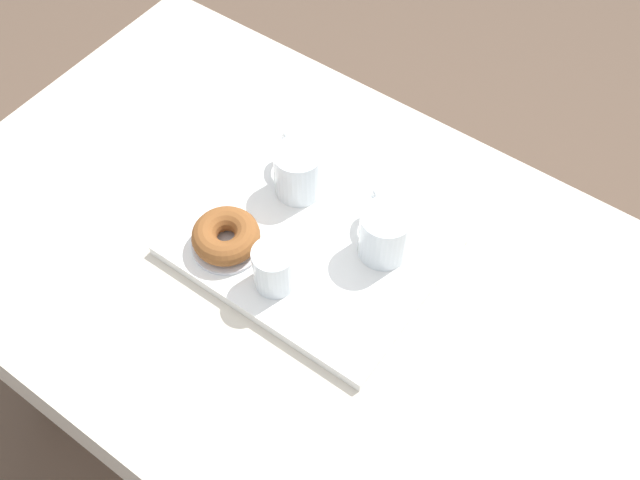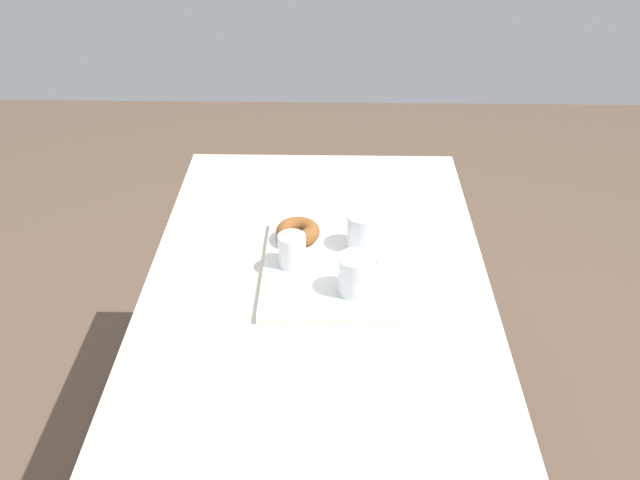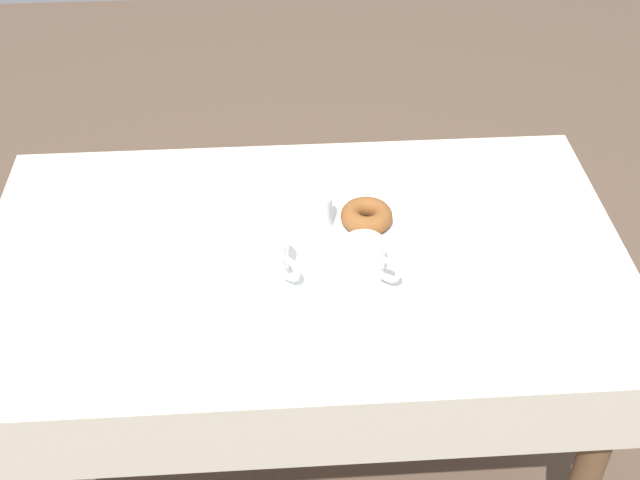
# 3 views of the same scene
# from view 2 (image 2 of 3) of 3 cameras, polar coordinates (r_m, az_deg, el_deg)

# --- Properties ---
(dining_table) EXTENTS (1.34, 0.81, 0.75)m
(dining_table) POSITION_cam_2_polar(r_m,az_deg,el_deg) (1.81, -0.19, -5.90)
(dining_table) COLOR beige
(dining_table) RESTS_ON ground
(serving_tray) EXTENTS (0.41, 0.32, 0.02)m
(serving_tray) POSITION_cam_2_polar(r_m,az_deg,el_deg) (1.77, 0.86, -2.18)
(serving_tray) COLOR white
(serving_tray) RESTS_ON dining_table
(tea_mug_left) EXTENTS (0.11, 0.09, 0.09)m
(tea_mug_left) POSITION_cam_2_polar(r_m,az_deg,el_deg) (1.81, 3.39, 0.64)
(tea_mug_left) COLOR white
(tea_mug_left) RESTS_ON serving_tray
(tea_mug_right) EXTENTS (0.10, 0.10, 0.09)m
(tea_mug_right) POSITION_cam_2_polar(r_m,az_deg,el_deg) (1.65, 2.80, -2.72)
(tea_mug_right) COLOR white
(tea_mug_right) RESTS_ON serving_tray
(water_glass_near) EXTENTS (0.07, 0.07, 0.08)m
(water_glass_near) POSITION_cam_2_polar(r_m,az_deg,el_deg) (1.74, -2.17, -0.90)
(water_glass_near) COLOR white
(water_glass_near) RESTS_ON serving_tray
(donut_plate_left) EXTENTS (0.12, 0.12, 0.01)m
(donut_plate_left) POSITION_cam_2_polar(r_m,az_deg,el_deg) (1.85, -1.71, 0.02)
(donut_plate_left) COLOR silver
(donut_plate_left) RESTS_ON serving_tray
(sugar_donut_left) EXTENTS (0.11, 0.11, 0.04)m
(sugar_donut_left) POSITION_cam_2_polar(r_m,az_deg,el_deg) (1.83, -1.72, 0.65)
(sugar_donut_left) COLOR brown
(sugar_donut_left) RESTS_ON donut_plate_left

